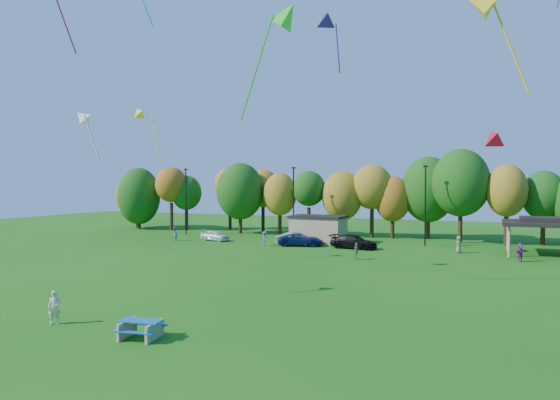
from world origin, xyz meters
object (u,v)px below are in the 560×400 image
at_px(kite_flyer, 55,308).
at_px(picnic_table, 141,328).
at_px(car_a, 215,236).
at_px(car_b, 296,239).
at_px(car_c, 300,240).
at_px(car_d, 354,242).

bearing_deg(kite_flyer, picnic_table, -41.53).
relative_size(car_a, car_b, 0.86).
bearing_deg(picnic_table, car_b, 90.94).
relative_size(picnic_table, car_a, 0.57).
bearing_deg(car_b, picnic_table, 177.19).
bearing_deg(car_a, car_c, -80.89).
bearing_deg(car_d, kite_flyer, 177.07).
relative_size(car_a, car_d, 0.74).
bearing_deg(car_d, car_b, 97.24).
distance_m(car_a, car_c, 11.41).
relative_size(car_b, car_c, 0.88).
xyz_separation_m(car_a, car_d, (17.52, -0.24, 0.09)).
bearing_deg(car_c, car_b, 58.25).
height_order(car_c, car_d, car_d).
bearing_deg(car_b, car_d, -102.96).
bearing_deg(car_b, kite_flyer, 168.12).
distance_m(picnic_table, car_c, 34.57).
xyz_separation_m(picnic_table, car_b, (-5.95, 34.36, 0.24)).
distance_m(kite_flyer, car_c, 34.04).
bearing_deg(car_c, kite_flyer, 163.53).
bearing_deg(car_d, picnic_table, -173.84).
relative_size(car_c, car_d, 0.99).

